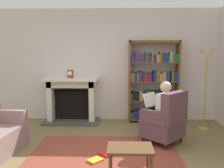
{
  "coord_description": "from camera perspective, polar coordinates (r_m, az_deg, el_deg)",
  "views": [
    {
      "loc": [
        0.23,
        -3.37,
        1.62
      ],
      "look_at": [
        0.1,
        1.2,
        1.05
      ],
      "focal_mm": 38.64,
      "sensor_mm": 36.0,
      "label": 1
    }
  ],
  "objects": [
    {
      "name": "seated_reader",
      "position": [
        4.51,
        11.38,
        -5.85
      ],
      "size": [
        0.59,
        0.58,
        1.14
      ],
      "rotation": [
        0.0,
        0.0,
        3.96
      ],
      "color": "white",
      "rests_on": "ground"
    },
    {
      "name": "floor_lamp",
      "position": [
        5.43,
        21.5,
        4.89
      ],
      "size": [
        0.32,
        0.32,
        1.72
      ],
      "color": "#B7933F",
      "rests_on": "ground"
    },
    {
      "name": "bookshelf",
      "position": [
        5.81,
        9.85,
        0.29
      ],
      "size": [
        1.18,
        0.32,
        1.93
      ],
      "color": "brown",
      "rests_on": "ground"
    },
    {
      "name": "fireplace",
      "position": [
        5.88,
        -9.45,
        -3.32
      ],
      "size": [
        1.3,
        0.64,
        1.06
      ],
      "color": "#4C4742",
      "rests_on": "ground"
    },
    {
      "name": "area_rug",
      "position": [
        4.02,
        -1.86,
        -16.59
      ],
      "size": [
        2.4,
        1.8,
        0.01
      ],
      "primitive_type": "cube",
      "color": "brown",
      "rests_on": "ground"
    },
    {
      "name": "back_wall",
      "position": [
        5.93,
        -0.61,
        4.51
      ],
      "size": [
        5.6,
        0.1,
        2.7
      ],
      "primitive_type": "cube",
      "color": "silver",
      "rests_on": "ground"
    },
    {
      "name": "ground",
      "position": [
        3.75,
        -2.15,
        -18.52
      ],
      "size": [
        14.0,
        14.0,
        0.0
      ],
      "primitive_type": "plane",
      "color": "olive"
    },
    {
      "name": "mantel_clock",
      "position": [
        5.7,
        -9.84,
        2.36
      ],
      "size": [
        0.14,
        0.14,
        0.19
      ],
      "color": "brown",
      "rests_on": "fireplace"
    },
    {
      "name": "scattered_books",
      "position": [
        3.93,
        -2.6,
        -16.85
      ],
      "size": [
        0.43,
        0.51,
        0.03
      ],
      "color": "red",
      "rests_on": "area_rug"
    },
    {
      "name": "armchair_reading",
      "position": [
        4.49,
        12.58,
        -8.5
      ],
      "size": [
        0.89,
        0.89,
        0.97
      ],
      "rotation": [
        0.0,
        0.0,
        3.96
      ],
      "color": "#331E14",
      "rests_on": "ground"
    },
    {
      "name": "side_table",
      "position": [
        3.08,
        4.28,
        -16.03
      ],
      "size": [
        0.56,
        0.39,
        0.49
      ],
      "color": "brown",
      "rests_on": "ground"
    }
  ]
}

